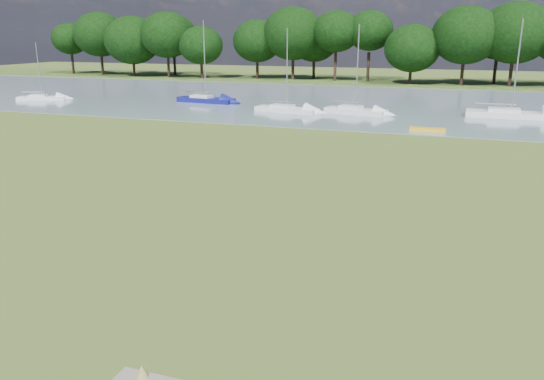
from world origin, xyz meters
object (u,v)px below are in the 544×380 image
(sailboat_0, at_px, (510,112))
(sailboat_4, at_px, (205,98))
(sailboat_3, at_px, (355,109))
(kayak, at_px, (428,129))
(sailboat_5, at_px, (286,108))
(sailboat_1, at_px, (41,97))

(sailboat_0, xyz_separation_m, sailboat_4, (-33.27, 0.96, -0.00))
(sailboat_3, relative_size, sailboat_4, 0.93)
(kayak, relative_size, sailboat_5, 0.35)
(sailboat_1, distance_m, sailboat_3, 38.75)
(sailboat_3, distance_m, sailboat_4, 18.90)
(sailboat_3, bearing_deg, sailboat_1, -166.33)
(sailboat_0, relative_size, sailboat_4, 0.98)
(sailboat_4, bearing_deg, sailboat_0, 4.31)
(sailboat_0, distance_m, sailboat_3, 14.93)
(sailboat_5, bearing_deg, sailboat_0, 18.49)
(kayak, height_order, sailboat_0, sailboat_0)
(sailboat_0, relative_size, sailboat_5, 1.10)
(sailboat_5, bearing_deg, sailboat_4, 168.11)
(kayak, xyz_separation_m, sailboat_4, (-26.21, 11.51, 0.36))
(sailboat_0, bearing_deg, sailboat_3, -168.28)
(sailboat_0, bearing_deg, sailboat_4, -179.89)
(kayak, bearing_deg, sailboat_0, 57.38)
(sailboat_4, bearing_deg, sailboat_1, -161.58)
(kayak, distance_m, sailboat_0, 12.70)
(kayak, height_order, sailboat_1, sailboat_1)
(sailboat_1, bearing_deg, sailboat_0, -18.47)
(sailboat_0, height_order, sailboat_3, sailboat_0)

